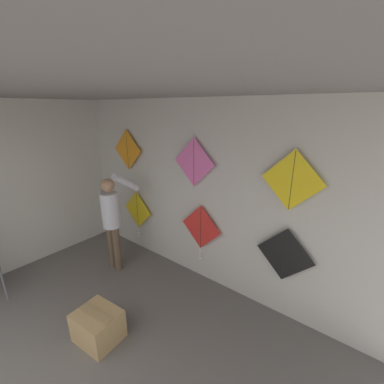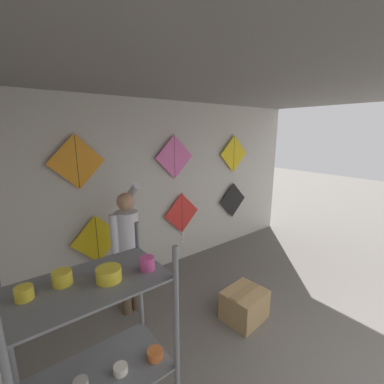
% 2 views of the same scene
% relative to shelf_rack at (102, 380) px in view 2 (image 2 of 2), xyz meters
% --- Properties ---
extents(back_panel, '(5.78, 0.06, 2.80)m').
position_rel_shelf_rack_xyz_m(back_panel, '(2.06, 2.47, 0.35)').
color(back_panel, beige).
rests_on(back_panel, ground).
extents(ceiling_slab, '(5.78, 4.52, 0.04)m').
position_rel_shelf_rack_xyz_m(ceiling_slab, '(2.06, 0.57, 1.77)').
color(ceiling_slab, gray).
extents(shelf_rack, '(0.73, 0.44, 1.80)m').
position_rel_shelf_rack_xyz_m(shelf_rack, '(0.00, 0.00, 0.00)').
color(shelf_rack, slate).
rests_on(shelf_rack, ground).
extents(shopkeeper, '(0.44, 0.61, 1.72)m').
position_rel_shelf_rack_xyz_m(shopkeeper, '(0.89, 1.70, -0.08)').
color(shopkeeper, brown).
rests_on(shopkeeper, ground).
extents(cardboard_box, '(0.55, 0.48, 0.39)m').
position_rel_shelf_rack_xyz_m(cardboard_box, '(1.96, 0.67, -0.86)').
color(cardboard_box, tan).
rests_on(cardboard_box, ground).
extents(kite_0, '(0.72, 0.04, 0.93)m').
position_rel_shelf_rack_xyz_m(kite_0, '(0.72, 2.38, -0.26)').
color(kite_0, yellow).
extents(kite_1, '(0.72, 0.04, 0.93)m').
position_rel_shelf_rack_xyz_m(kite_1, '(2.21, 2.38, -0.17)').
color(kite_1, red).
extents(kite_2, '(0.72, 0.01, 0.72)m').
position_rel_shelf_rack_xyz_m(kite_2, '(3.50, 2.38, -0.12)').
color(kite_2, black).
extents(kite_3, '(0.72, 0.01, 0.72)m').
position_rel_shelf_rack_xyz_m(kite_3, '(0.56, 2.38, 0.89)').
color(kite_3, orange).
extents(kite_4, '(0.72, 0.01, 0.72)m').
position_rel_shelf_rack_xyz_m(kite_4, '(2.07, 2.38, 0.86)').
color(kite_4, pink).
extents(kite_5, '(0.72, 0.01, 0.72)m').
position_rel_shelf_rack_xyz_m(kite_5, '(3.48, 2.38, 0.83)').
color(kite_5, yellow).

